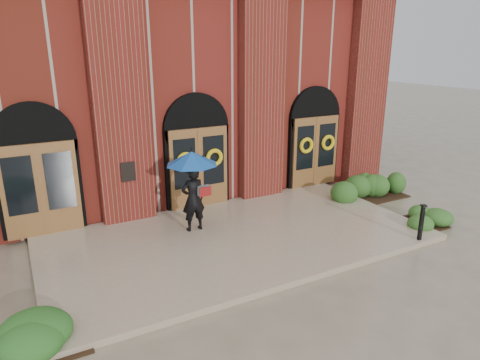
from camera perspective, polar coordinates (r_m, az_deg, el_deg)
ground at (r=11.53m, az=0.05°, el=-8.35°), size 90.00×90.00×0.00m
landing at (r=11.62m, az=-0.30°, el=-7.73°), size 10.00×5.30×0.15m
church_building at (r=18.65m, az=-13.20°, el=12.35°), size 16.20×12.53×7.00m
man_with_umbrella at (r=11.47m, az=-6.36°, el=0.55°), size 1.40×1.40×2.23m
metal_post at (r=12.10m, az=23.04°, el=-5.13°), size 0.17×0.17×0.98m
hedge_wall_right at (r=15.19m, az=16.20°, el=-1.09°), size 2.86×1.14×0.73m
hedge_front_left at (r=8.72m, az=-25.75°, el=-17.46°), size 1.57×1.34×0.55m
hedge_front_right at (r=13.54m, az=22.55°, el=-4.70°), size 1.27×1.09×0.45m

